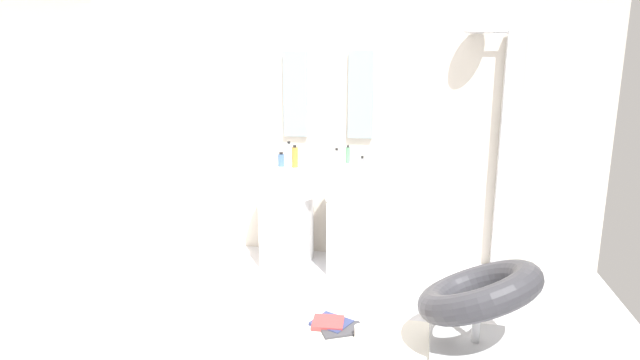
{
  "coord_description": "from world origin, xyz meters",
  "views": [
    {
      "loc": [
        0.89,
        -2.92,
        1.74
      ],
      "look_at": [
        0.15,
        0.55,
        0.95
      ],
      "focal_mm": 28.25,
      "sensor_mm": 36.0,
      "label": 1
    }
  ],
  "objects_px": {
    "shower_column": "(506,148)",
    "magazine_navy": "(332,323)",
    "coffee_mug": "(360,332)",
    "soap_bottle_blue": "(281,160)",
    "pedestal_sink_right": "(354,213)",
    "soap_bottle_amber": "(295,157)",
    "soap_bottle_clear": "(289,152)",
    "soap_bottle_white": "(337,159)",
    "soap_bottle_green": "(348,155)",
    "magazine_red": "(328,323)",
    "pedestal_sink_left": "(287,209)",
    "lounge_chair": "(478,299)",
    "magazine_charcoal": "(343,330)",
    "soap_bottle_grey": "(362,164)"
  },
  "relations": [
    {
      "from": "soap_bottle_amber",
      "to": "magazine_charcoal",
      "type": "bearing_deg",
      "value": -59.4
    },
    {
      "from": "shower_column",
      "to": "coffee_mug",
      "type": "relative_size",
      "value": 24.33
    },
    {
      "from": "pedestal_sink_right",
      "to": "shower_column",
      "type": "xyz_separation_m",
      "value": [
        1.25,
        0.29,
        0.57
      ]
    },
    {
      "from": "soap_bottle_white",
      "to": "magazine_charcoal",
      "type": "bearing_deg",
      "value": -77.32
    },
    {
      "from": "pedestal_sink_right",
      "to": "magazine_charcoal",
      "type": "distance_m",
      "value": 1.22
    },
    {
      "from": "soap_bottle_white",
      "to": "soap_bottle_green",
      "type": "bearing_deg",
      "value": 75.65
    },
    {
      "from": "shower_column",
      "to": "soap_bottle_clear",
      "type": "relative_size",
      "value": 11.76
    },
    {
      "from": "pedestal_sink_right",
      "to": "magazine_red",
      "type": "relative_size",
      "value": 4.82
    },
    {
      "from": "soap_bottle_white",
      "to": "soap_bottle_grey",
      "type": "bearing_deg",
      "value": -17.88
    },
    {
      "from": "pedestal_sink_right",
      "to": "soap_bottle_amber",
      "type": "bearing_deg",
      "value": -164.64
    },
    {
      "from": "magazine_red",
      "to": "soap_bottle_green",
      "type": "bearing_deg",
      "value": 88.41
    },
    {
      "from": "magazine_red",
      "to": "soap_bottle_amber",
      "type": "height_order",
      "value": "soap_bottle_amber"
    },
    {
      "from": "magazine_red",
      "to": "magazine_charcoal",
      "type": "bearing_deg",
      "value": -32.24
    },
    {
      "from": "shower_column",
      "to": "soap_bottle_amber",
      "type": "xyz_separation_m",
      "value": [
        -1.74,
        -0.42,
        -0.07
      ]
    },
    {
      "from": "pedestal_sink_left",
      "to": "soap_bottle_blue",
      "type": "xyz_separation_m",
      "value": [
        -0.01,
        -0.12,
        0.47
      ]
    },
    {
      "from": "shower_column",
      "to": "soap_bottle_grey",
      "type": "height_order",
      "value": "shower_column"
    },
    {
      "from": "soap_bottle_white",
      "to": "soap_bottle_clear",
      "type": "height_order",
      "value": "soap_bottle_clear"
    },
    {
      "from": "lounge_chair",
      "to": "soap_bottle_green",
      "type": "xyz_separation_m",
      "value": [
        -1.03,
        1.31,
        0.65
      ]
    },
    {
      "from": "lounge_chair",
      "to": "coffee_mug",
      "type": "xyz_separation_m",
      "value": [
        -0.72,
        -0.02,
        -0.3
      ]
    },
    {
      "from": "lounge_chair",
      "to": "soap_bottle_blue",
      "type": "bearing_deg",
      "value": 146.31
    },
    {
      "from": "pedestal_sink_left",
      "to": "lounge_chair",
      "type": "distance_m",
      "value": 1.94
    },
    {
      "from": "soap_bottle_blue",
      "to": "magazine_navy",
      "type": "bearing_deg",
      "value": -56.25
    },
    {
      "from": "shower_column",
      "to": "magazine_navy",
      "type": "distance_m",
      "value": 2.11
    },
    {
      "from": "magazine_red",
      "to": "soap_bottle_white",
      "type": "distance_m",
      "value": 1.39
    },
    {
      "from": "lounge_chair",
      "to": "soap_bottle_green",
      "type": "relative_size",
      "value": 6.52
    },
    {
      "from": "coffee_mug",
      "to": "soap_bottle_blue",
      "type": "xyz_separation_m",
      "value": [
        -0.83,
        1.06,
        0.93
      ]
    },
    {
      "from": "pedestal_sink_left",
      "to": "magazine_red",
      "type": "bearing_deg",
      "value": -61.01
    },
    {
      "from": "pedestal_sink_right",
      "to": "magazine_red",
      "type": "bearing_deg",
      "value": -90.84
    },
    {
      "from": "pedestal_sink_right",
      "to": "soap_bottle_blue",
      "type": "height_order",
      "value": "soap_bottle_blue"
    },
    {
      "from": "shower_column",
      "to": "coffee_mug",
      "type": "xyz_separation_m",
      "value": [
        -1.03,
        -1.47,
        -1.03
      ]
    },
    {
      "from": "soap_bottle_white",
      "to": "soap_bottle_green",
      "type": "relative_size",
      "value": 1.04
    },
    {
      "from": "magazine_charcoal",
      "to": "magazine_navy",
      "type": "bearing_deg",
      "value": 113.54
    },
    {
      "from": "magazine_red",
      "to": "soap_bottle_amber",
      "type": "relative_size",
      "value": 1.12
    },
    {
      "from": "lounge_chair",
      "to": "magazine_navy",
      "type": "relative_size",
      "value": 4.27
    },
    {
      "from": "soap_bottle_amber",
      "to": "soap_bottle_blue",
      "type": "bearing_deg",
      "value": 174.27
    },
    {
      "from": "soap_bottle_white",
      "to": "soap_bottle_green",
      "type": "distance_m",
      "value": 0.24
    },
    {
      "from": "soap_bottle_clear",
      "to": "magazine_charcoal",
      "type": "bearing_deg",
      "value": -60.82
    },
    {
      "from": "pedestal_sink_right",
      "to": "shower_column",
      "type": "relative_size",
      "value": 0.5
    },
    {
      "from": "pedestal_sink_left",
      "to": "coffee_mug",
      "type": "relative_size",
      "value": 12.15
    },
    {
      "from": "soap_bottle_blue",
      "to": "pedestal_sink_right",
      "type": "bearing_deg",
      "value": 11.25
    },
    {
      "from": "pedestal_sink_right",
      "to": "magazine_navy",
      "type": "relative_size",
      "value": 4.22
    },
    {
      "from": "shower_column",
      "to": "soap_bottle_clear",
      "type": "bearing_deg",
      "value": -176.32
    },
    {
      "from": "pedestal_sink_left",
      "to": "soap_bottle_amber",
      "type": "distance_m",
      "value": 0.53
    },
    {
      "from": "magazine_navy",
      "to": "coffee_mug",
      "type": "bearing_deg",
      "value": -8.78
    },
    {
      "from": "soap_bottle_clear",
      "to": "soap_bottle_grey",
      "type": "bearing_deg",
      "value": -23.9
    },
    {
      "from": "soap_bottle_green",
      "to": "soap_bottle_grey",
      "type": "distance_m",
      "value": 0.35
    },
    {
      "from": "coffee_mug",
      "to": "soap_bottle_amber",
      "type": "relative_size",
      "value": 0.45
    },
    {
      "from": "soap_bottle_amber",
      "to": "coffee_mug",
      "type": "bearing_deg",
      "value": -55.86
    },
    {
      "from": "soap_bottle_amber",
      "to": "soap_bottle_green",
      "type": "height_order",
      "value": "soap_bottle_amber"
    },
    {
      "from": "magazine_charcoal",
      "to": "soap_bottle_clear",
      "type": "height_order",
      "value": "soap_bottle_clear"
    }
  ]
}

